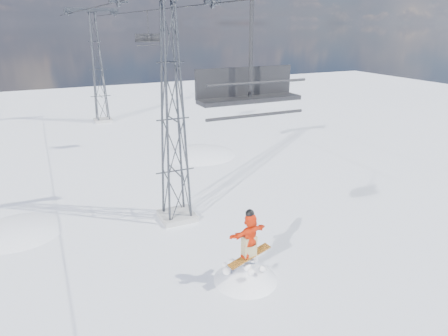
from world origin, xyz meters
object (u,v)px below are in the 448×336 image
(lift_tower_far, at_px, (98,70))
(snowboarder_jump, at_px, (245,311))
(lift_chair_near, at_px, (248,87))
(lift_tower_near, at_px, (173,120))

(lift_tower_far, distance_m, snowboarder_jump, 32.25)
(snowboarder_jump, height_order, lift_chair_near, lift_chair_near)
(lift_tower_near, height_order, snowboarder_jump, lift_tower_near)
(lift_tower_near, height_order, lift_chair_near, lift_tower_near)
(lift_tower_near, bearing_deg, snowboarder_jump, -82.96)
(lift_tower_near, distance_m, lift_chair_near, 12.59)
(snowboarder_jump, distance_m, lift_chair_near, 12.15)
(lift_tower_near, relative_size, lift_tower_far, 1.00)
(lift_tower_near, relative_size, snowboarder_jump, 1.57)
(lift_tower_near, bearing_deg, lift_tower_far, 90.00)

